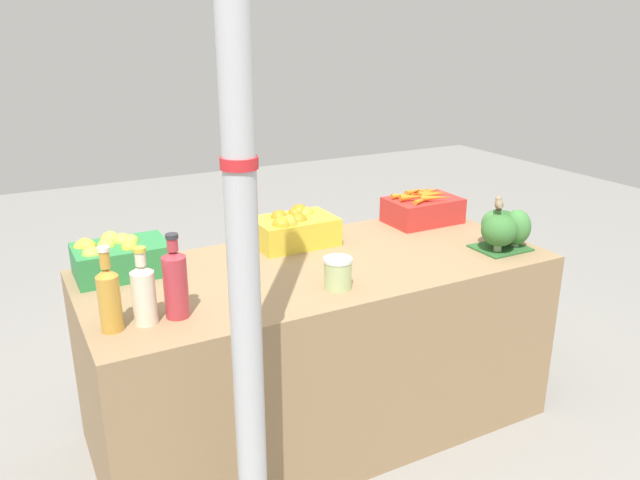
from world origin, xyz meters
TOP-DOWN VIEW (x-y plane):
  - ground_plane at (0.00, 0.00)m, footprint 10.00×10.00m
  - market_table at (0.00, 0.00)m, footprint 1.86×0.82m
  - support_pole at (-0.56, -0.61)m, footprint 0.10×0.10m
  - apple_crate at (-0.73, 0.26)m, footprint 0.34×0.23m
  - orange_crate at (0.01, 0.26)m, footprint 0.34×0.23m
  - carrot_crate at (0.70, 0.26)m, footprint 0.34×0.23m
  - broccoli_pile at (0.77, -0.21)m, footprint 0.24×0.21m
  - juice_bottle_amber at (-0.84, -0.20)m, footprint 0.07×0.07m
  - juice_bottle_cloudy at (-0.74, -0.20)m, footprint 0.08×0.08m
  - juice_bottle_ruby at (-0.64, -0.20)m, footprint 0.08×0.08m
  - pickle_jar at (-0.06, -0.25)m, footprint 0.11×0.11m
  - sparrow_bird at (0.75, -0.19)m, footprint 0.09×0.11m

SIDE VIEW (x-z plane):
  - ground_plane at x=0.00m, z-range 0.00..0.00m
  - market_table at x=0.00m, z-range 0.00..0.75m
  - pickle_jar at x=-0.06m, z-range 0.75..0.87m
  - carrot_crate at x=0.70m, z-range 0.74..0.90m
  - apple_crate at x=-0.73m, z-range 0.75..0.90m
  - orange_crate at x=0.01m, z-range 0.75..0.91m
  - broccoli_pile at x=0.77m, z-range 0.76..0.93m
  - juice_bottle_cloudy at x=-0.74m, z-range 0.73..0.99m
  - juice_bottle_amber at x=-0.84m, z-range 0.73..1.00m
  - juice_bottle_ruby at x=-0.64m, z-range 0.73..1.02m
  - sparrow_bird at x=0.75m, z-range 0.92..0.97m
  - support_pole at x=-0.56m, z-range 0.00..2.42m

